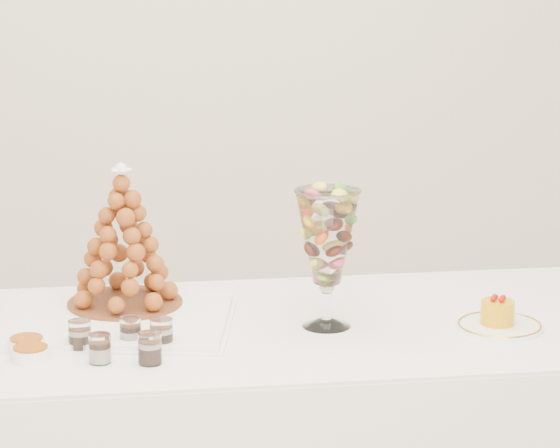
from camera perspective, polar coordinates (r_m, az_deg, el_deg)
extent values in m
cube|color=silver|center=(0.99, 5.63, -9.27)|extent=(4.50, 0.04, 2.80)
cube|color=white|center=(3.24, -0.51, -4.48)|extent=(2.01, 0.88, 0.01)
cube|color=white|center=(3.27, -7.21, -4.14)|extent=(0.61, 0.49, 0.02)
cylinder|color=white|center=(3.24, 2.01, -4.24)|extent=(0.12, 0.12, 0.02)
cylinder|color=white|center=(3.22, 2.02, -3.39)|extent=(0.03, 0.03, 0.08)
sphere|color=white|center=(3.21, 2.03, -2.69)|extent=(0.04, 0.04, 0.04)
cylinder|color=white|center=(3.26, 9.43, -4.37)|extent=(0.21, 0.21, 0.01)
cylinder|color=white|center=(3.10, -8.61, -4.77)|extent=(0.05, 0.05, 0.07)
cylinder|color=white|center=(3.11, -6.45, -4.63)|extent=(0.06, 0.06, 0.07)
cylinder|color=white|center=(3.08, -5.13, -4.73)|extent=(0.06, 0.06, 0.07)
cylinder|color=white|center=(3.01, -7.76, -5.33)|extent=(0.05, 0.05, 0.07)
cylinder|color=white|center=(2.99, -5.62, -5.35)|extent=(0.06, 0.06, 0.07)
cylinder|color=white|center=(3.13, -10.85, -5.10)|extent=(0.09, 0.09, 0.03)
cylinder|color=white|center=(3.06, -10.68, -5.51)|extent=(0.09, 0.09, 0.03)
cylinder|color=brown|center=(3.37, -6.69, -3.38)|extent=(0.29, 0.29, 0.01)
cone|color=#8E4115|center=(3.32, -6.77, -0.47)|extent=(0.28, 0.28, 0.35)
sphere|color=white|center=(3.28, -6.86, 2.31)|extent=(0.03, 0.03, 0.03)
cylinder|color=orange|center=(3.26, 9.34, -3.77)|extent=(0.08, 0.08, 0.06)
sphere|color=#981005|center=(3.25, 9.58, -3.14)|extent=(0.01, 0.01, 0.01)
sphere|color=#981005|center=(3.26, 9.24, -3.10)|extent=(0.01, 0.01, 0.01)
sphere|color=#981005|center=(3.24, 9.15, -3.20)|extent=(0.01, 0.01, 0.01)
sphere|color=#981005|center=(3.24, 9.50, -3.24)|extent=(0.01, 0.01, 0.01)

